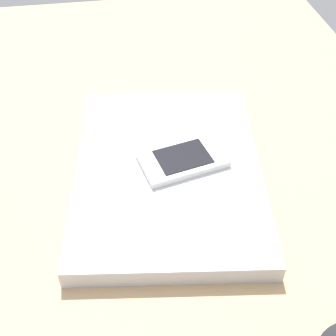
{
  "coord_description": "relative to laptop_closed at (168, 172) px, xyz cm",
  "views": [
    {
      "loc": [
        -39.01,
        5.67,
        46.01
      ],
      "look_at": [
        2.95,
        -1.03,
        5.0
      ],
      "focal_mm": 48.57,
      "sensor_mm": 36.0,
      "label": 1
    }
  ],
  "objects": [
    {
      "name": "laptop_closed",
      "position": [
        0.0,
        0.0,
        0.0
      ],
      "size": [
        35.14,
        27.77,
        2.57
      ],
      "primitive_type": "cube",
      "rotation": [
        0.0,
        0.0,
        -0.13
      ],
      "color": "#B7BABC",
      "rests_on": "desk_surface"
    },
    {
      "name": "desk_surface",
      "position": [
        -2.95,
        1.03,
        -2.78
      ],
      "size": [
        120.0,
        80.0,
        3.0
      ],
      "primitive_type": "cube",
      "color": "tan",
      "rests_on": "ground"
    },
    {
      "name": "cell_phone_on_laptop",
      "position": [
        0.22,
        -1.98,
        1.78
      ],
      "size": [
        8.56,
        11.95,
        1.05
      ],
      "color": "silver",
      "rests_on": "laptop_closed"
    }
  ]
}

